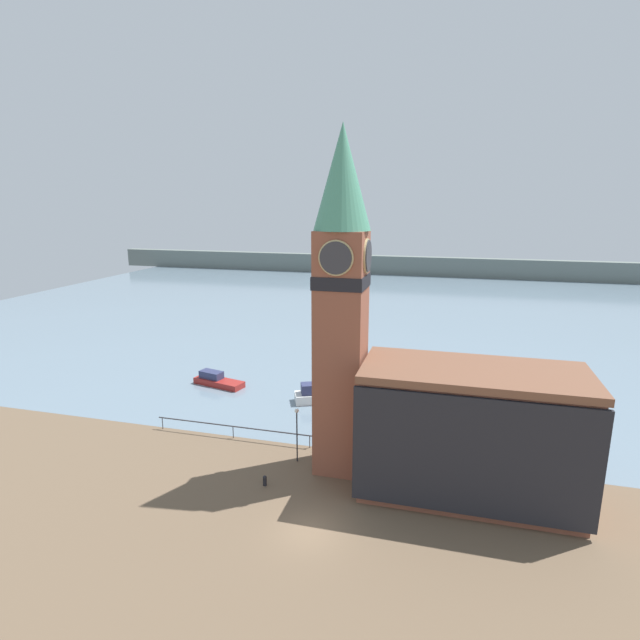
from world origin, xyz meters
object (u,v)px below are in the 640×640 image
(pier_building, at_px, (470,433))
(boat_far, at_px, (217,380))
(mooring_bollard_near, at_px, (265,480))
(lamp_post, at_px, (297,425))
(clock_tower, at_px, (341,297))
(boat_near, at_px, (323,395))

(pier_building, height_order, boat_far, pier_building)
(boat_far, bearing_deg, pier_building, -15.74)
(mooring_bollard_near, height_order, lamp_post, lamp_post)
(boat_far, relative_size, lamp_post, 1.39)
(clock_tower, xyz_separation_m, mooring_bollard_near, (-4.49, -3.83, -12.54))
(boat_far, height_order, lamp_post, lamp_post)
(pier_building, bearing_deg, boat_near, 136.06)
(clock_tower, distance_m, mooring_bollard_near, 13.86)
(pier_building, distance_m, boat_far, 29.69)
(mooring_bollard_near, xyz_separation_m, lamp_post, (1.17, 3.79, 2.56))
(pier_building, distance_m, mooring_bollard_near, 14.40)
(mooring_bollard_near, distance_m, lamp_post, 4.72)
(boat_far, relative_size, mooring_bollard_near, 7.96)
(clock_tower, relative_size, pier_building, 1.68)
(pier_building, relative_size, boat_far, 2.43)
(mooring_bollard_near, bearing_deg, lamp_post, 72.78)
(pier_building, bearing_deg, lamp_post, 174.91)
(clock_tower, height_order, lamp_post, clock_tower)
(boat_near, bearing_deg, clock_tower, -92.83)
(boat_near, bearing_deg, boat_far, 150.08)
(pier_building, height_order, lamp_post, pier_building)
(boat_far, distance_m, lamp_post, 18.95)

